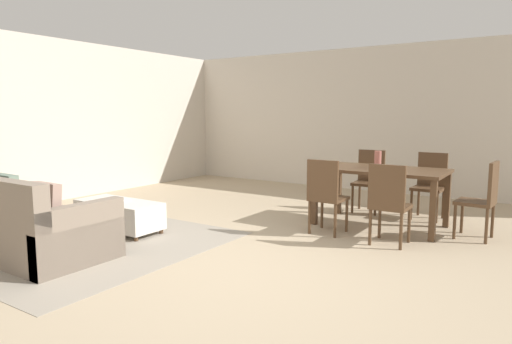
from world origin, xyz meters
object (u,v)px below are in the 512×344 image
(dining_chair_far_left, at_px, (369,177))
(dining_chair_far_right, at_px, (430,182))
(dining_table, at_px, (381,175))
(book_on_ottoman, at_px, (118,200))
(dining_chair_head_east, at_px, (483,196))
(dining_chair_near_left, at_px, (326,192))
(vase_centerpiece, at_px, (378,160))
(couch, at_px, (23,226))
(ottoman_table, at_px, (119,214))
(dining_chair_near_right, at_px, (389,200))

(dining_chair_far_left, bearing_deg, dining_chair_far_right, 1.76)
(dining_table, distance_m, book_on_ottoman, 3.36)
(dining_chair_head_east, bearing_deg, dining_chair_near_left, -153.91)
(dining_chair_far_right, relative_size, vase_centerpiece, 4.10)
(couch, xyz_separation_m, dining_chair_far_right, (3.17, 4.07, 0.22))
(dining_chair_far_left, bearing_deg, couch, -119.70)
(ottoman_table, height_order, dining_table, dining_table)
(couch, distance_m, dining_chair_near_right, 3.93)
(dining_chair_far_right, xyz_separation_m, dining_chair_head_east, (0.77, -0.81, 0.00))
(dining_table, bearing_deg, dining_chair_near_left, -117.83)
(dining_table, distance_m, dining_chair_near_right, 0.93)
(dining_chair_far_left, bearing_deg, ottoman_table, -127.33)
(dining_chair_far_left, relative_size, dining_chair_head_east, 1.00)
(dining_table, relative_size, dining_chair_head_east, 1.76)
(dining_chair_far_left, distance_m, vase_centerpiece, 0.95)
(dining_table, distance_m, dining_chair_head_east, 1.22)
(ottoman_table, bearing_deg, couch, -95.55)
(dining_table, xyz_separation_m, book_on_ottoman, (-2.64, -2.07, -0.27))
(dining_chair_far_left, xyz_separation_m, dining_chair_head_east, (1.64, -0.79, 0.00))
(couch, relative_size, ottoman_table, 1.69)
(ottoman_table, relative_size, vase_centerpiece, 5.07)
(couch, bearing_deg, ottoman_table, 84.45)
(dining_table, height_order, book_on_ottoman, dining_table)
(dining_chair_head_east, xyz_separation_m, vase_centerpiece, (-1.26, -0.01, 0.35))
(book_on_ottoman, bearing_deg, ottoman_table, -19.95)
(dining_chair_near_left, height_order, dining_chair_near_right, same)
(dining_chair_far_right, bearing_deg, book_on_ottoman, -136.70)
(couch, bearing_deg, dining_table, 49.84)
(ottoman_table, bearing_deg, book_on_ottoman, 160.05)
(couch, xyz_separation_m, dining_chair_far_left, (2.30, 4.04, 0.22))
(couch, distance_m, ottoman_table, 1.17)
(ottoman_table, relative_size, book_on_ottoman, 4.38)
(dining_table, bearing_deg, couch, -130.16)
(dining_chair_head_east, relative_size, vase_centerpiece, 4.10)
(vase_centerpiece, bearing_deg, dining_chair_far_right, 59.61)
(ottoman_table, relative_size, dining_table, 0.70)
(couch, bearing_deg, dining_chair_far_right, 52.05)
(dining_table, xyz_separation_m, dining_chair_far_right, (0.44, 0.83, -0.15))
(dining_chair_near_left, height_order, book_on_ottoman, dining_chair_near_left)
(dining_table, xyz_separation_m, vase_centerpiece, (-0.05, 0.00, 0.21))
(dining_chair_near_left, xyz_separation_m, dining_chair_far_left, (-0.02, 1.58, 0.00))
(dining_chair_near_right, bearing_deg, couch, -142.34)
(dining_table, relative_size, dining_chair_near_left, 1.76)
(dining_chair_head_east, bearing_deg, vase_centerpiece, -179.59)
(dining_table, relative_size, dining_chair_far_right, 1.76)
(dining_chair_near_right, bearing_deg, dining_table, 113.75)
(dining_chair_near_right, relative_size, vase_centerpiece, 4.10)
(dining_chair_head_east, bearing_deg, dining_chair_far_left, 154.33)
(couch, height_order, dining_chair_near_left, dining_chair_near_left)
(dining_chair_near_left, relative_size, dining_chair_far_left, 1.00)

